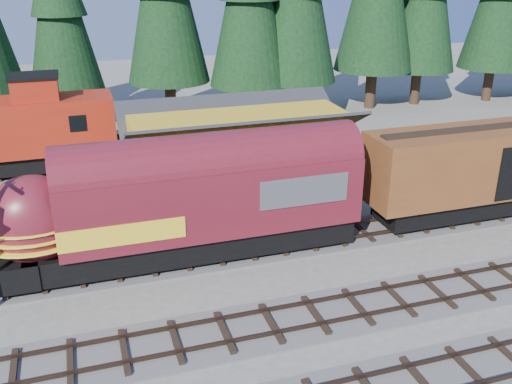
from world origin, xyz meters
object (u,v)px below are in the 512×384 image
object	(u,v)px
caboose	(23,131)
pickup_truck_a	(12,229)
depot	(239,147)
locomotive	(174,209)
boxcar	(496,166)

from	to	relation	value
caboose	pickup_truck_a	xyz separation A→B (m)	(-0.23, -10.31, -1.91)
depot	pickup_truck_a	distance (m)	12.44
locomotive	caboose	size ratio (longest dim) A/B	1.47
locomotive	pickup_truck_a	size ratio (longest dim) A/B	2.45
caboose	pickup_truck_a	size ratio (longest dim) A/B	1.67
caboose	depot	bearing A→B (deg)	-32.61
depot	pickup_truck_a	bearing A→B (deg)	-166.78
boxcar	locomotive	bearing A→B (deg)	180.00
boxcar	pickup_truck_a	world-z (taller)	boxcar
locomotive	caboose	world-z (taller)	caboose
depot	boxcar	distance (m)	13.70
locomotive	depot	bearing A→B (deg)	53.39
caboose	pickup_truck_a	bearing A→B (deg)	-91.26
boxcar	depot	bearing A→B (deg)	151.68
depot	locomotive	distance (m)	8.11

